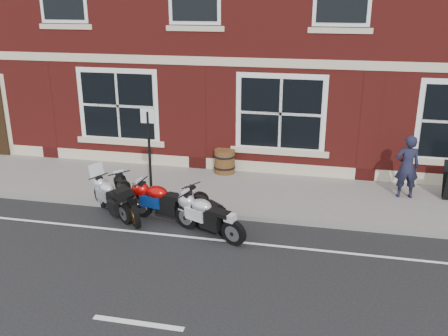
{
  "coord_description": "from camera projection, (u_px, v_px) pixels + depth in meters",
  "views": [
    {
      "loc": [
        2.91,
        -9.56,
        5.21
      ],
      "look_at": [
        0.47,
        1.6,
        1.22
      ],
      "focal_mm": 40.0,
      "sensor_mm": 36.0,
      "label": 1
    }
  ],
  "objects": [
    {
      "name": "pedestrian_left",
      "position": [
        407.0,
        167.0,
        12.99
      ],
      "size": [
        0.65,
        0.46,
        1.69
      ],
      "primitive_type": "imported",
      "rotation": [
        0.0,
        0.0,
        3.24
      ],
      "color": "black",
      "rests_on": "sidewalk"
    },
    {
      "name": "ground",
      "position": [
        188.0,
        241.0,
        11.12
      ],
      "size": [
        80.0,
        80.0,
        0.0
      ],
      "primitive_type": "plane",
      "color": "black",
      "rests_on": "ground"
    },
    {
      "name": "barrel_planter",
      "position": [
        225.0,
        161.0,
        14.95
      ],
      "size": [
        0.64,
        0.64,
        0.72
      ],
      "color": "#472F13",
      "rests_on": "sidewalk"
    },
    {
      "name": "kerb",
      "position": [
        204.0,
        213.0,
        12.41
      ],
      "size": [
        30.0,
        0.16,
        0.12
      ],
      "primitive_type": "cube",
      "color": "slate",
      "rests_on": "ground"
    },
    {
      "name": "moto_naked_black",
      "position": [
        207.0,
        207.0,
        11.73
      ],
      "size": [
        1.47,
        1.3,
        0.83
      ],
      "rotation": [
        0.0,
        0.0,
        0.85
      ],
      "color": "black",
      "rests_on": "ground"
    },
    {
      "name": "moto_touring_silver",
      "position": [
        112.0,
        196.0,
        12.35
      ],
      "size": [
        1.51,
        1.25,
        1.21
      ],
      "rotation": [
        0.0,
        0.0,
        0.89
      ],
      "color": "black",
      "rests_on": "ground"
    },
    {
      "name": "moto_sport_red",
      "position": [
        165.0,
        201.0,
        11.96
      ],
      "size": [
        2.01,
        0.51,
        0.91
      ],
      "rotation": [
        0.0,
        0.0,
        1.38
      ],
      "color": "black",
      "rests_on": "ground"
    },
    {
      "name": "moto_sport_silver",
      "position": [
        209.0,
        215.0,
        11.23
      ],
      "size": [
        1.83,
        0.94,
        0.88
      ],
      "rotation": [
        0.0,
        0.0,
        1.13
      ],
      "color": "black",
      "rests_on": "ground"
    },
    {
      "name": "parking_sign",
      "position": [
        149.0,
        151.0,
        12.32
      ],
      "size": [
        0.35,
        0.07,
        2.49
      ],
      "rotation": [
        0.0,
        0.0,
        0.02
      ],
      "color": "black",
      "rests_on": "sidewalk"
    },
    {
      "name": "moto_sport_black",
      "position": [
        129.0,
        196.0,
        12.27
      ],
      "size": [
        1.24,
        1.68,
        0.89
      ],
      "rotation": [
        0.0,
        0.0,
        0.62
      ],
      "color": "black",
      "rests_on": "ground"
    },
    {
      "name": "sidewalk",
      "position": [
        218.0,
        190.0,
        13.87
      ],
      "size": [
        30.0,
        3.0,
        0.12
      ],
      "primitive_type": "cube",
      "color": "slate",
      "rests_on": "ground"
    }
  ]
}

